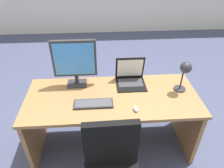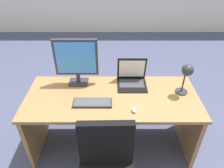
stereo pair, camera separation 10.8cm
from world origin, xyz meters
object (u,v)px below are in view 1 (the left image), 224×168
keyboard (94,104)px  desk_lamp (185,71)px  laptop (130,75)px  desk (112,109)px  mouse (136,109)px  monitor (75,60)px

keyboard → desk_lamp: size_ratio=1.10×
laptop → desk_lamp: size_ratio=0.92×
desk → mouse: size_ratio=23.16×
laptop → keyboard: bearing=-137.1°
monitor → keyboard: bearing=-63.3°
desk → laptop: laptop is taller
keyboard → laptop: bearing=42.9°
desk_lamp → laptop: bearing=156.8°
monitor → mouse: monitor is taller
keyboard → desk: bearing=42.3°
desk → monitor: monitor is taller
desk → keyboard: (-0.18, -0.17, 0.23)m
desk_lamp → desk: bearing=179.0°
desk → laptop: bearing=43.4°
monitor → desk_lamp: 1.07m
monitor → laptop: bearing=1.6°
laptop → desk_lamp: bearing=-23.2°
desk → desk_lamp: bearing=-1.0°
keyboard → mouse: (0.38, -0.10, 0.01)m
laptop → monitor: bearing=-178.4°
laptop → keyboard: 0.54m
laptop → mouse: bearing=-91.5°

